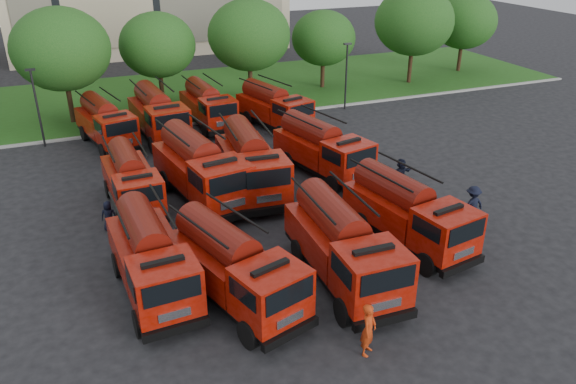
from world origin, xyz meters
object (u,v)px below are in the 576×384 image
at_px(fire_truck_1, 234,267).
at_px(fire_truck_5, 200,168).
at_px(fire_truck_0, 151,258).
at_px(fire_truck_11, 274,107).
at_px(firefighter_2, 386,231).
at_px(fire_truck_6, 251,162).
at_px(fire_truck_2, 343,246).
at_px(firefighter_0, 367,353).
at_px(firefighter_5, 399,188).
at_px(firefighter_3, 469,223).
at_px(fire_truck_9, 158,115).
at_px(firefighter_1, 281,318).
at_px(fire_truck_3, 408,212).
at_px(fire_truck_7, 322,149).
at_px(fire_truck_4, 131,180).
at_px(fire_truck_10, 208,105).
at_px(firefighter_4, 111,230).
at_px(fire_truck_8, 106,123).

relative_size(fire_truck_1, fire_truck_5, 0.90).
height_order(fire_truck_0, fire_truck_11, fire_truck_0).
bearing_deg(firefighter_2, fire_truck_6, 7.55).
bearing_deg(fire_truck_2, firefighter_2, 37.97).
bearing_deg(firefighter_0, firefighter_5, 10.92).
distance_m(fire_truck_2, firefighter_2, 5.02).
distance_m(firefighter_0, firefighter_3, 11.05).
distance_m(fire_truck_9, firefighter_5, 16.96).
xyz_separation_m(firefighter_0, firefighter_1, (-2.05, 2.80, 0.00)).
bearing_deg(fire_truck_3, fire_truck_5, 123.72).
distance_m(fire_truck_5, firefighter_5, 10.89).
distance_m(fire_truck_7, firefighter_3, 9.27).
bearing_deg(fire_truck_4, firefighter_3, -30.97).
bearing_deg(firefighter_2, fire_truck_9, -2.69).
bearing_deg(fire_truck_3, fire_truck_10, 92.10).
xyz_separation_m(fire_truck_3, firefighter_5, (2.90, 5.08, -1.56)).
relative_size(fire_truck_2, firefighter_3, 3.68).
distance_m(fire_truck_3, firefighter_0, 7.96).
bearing_deg(firefighter_5, firefighter_3, 96.80).
relative_size(firefighter_0, firefighter_5, 1.13).
bearing_deg(fire_truck_11, firefighter_4, -153.64).
bearing_deg(firefighter_5, fire_truck_3, 54.63).
bearing_deg(fire_truck_9, fire_truck_11, -11.61).
bearing_deg(fire_truck_11, firefighter_5, -92.11).
bearing_deg(firefighter_1, firefighter_2, 52.21).
xyz_separation_m(firefighter_2, firefighter_3, (4.19, -0.82, 0.00)).
bearing_deg(fire_truck_0, fire_truck_2, -19.65).
height_order(fire_truck_4, fire_truck_10, fire_truck_10).
relative_size(firefighter_3, firefighter_4, 1.30).
bearing_deg(firefighter_0, fire_truck_10, 45.07).
bearing_deg(firefighter_4, firefighter_2, 173.48).
bearing_deg(fire_truck_4, fire_truck_2, -58.23).
distance_m(fire_truck_7, firefighter_4, 12.44).
xyz_separation_m(fire_truck_2, fire_truck_4, (-6.87, 10.01, -0.19)).
bearing_deg(fire_truck_10, firefighter_5, -69.00).
bearing_deg(fire_truck_9, fire_truck_1, -97.17).
relative_size(fire_truck_7, fire_truck_10, 1.07).
distance_m(fire_truck_4, firefighter_4, 2.97).
bearing_deg(fire_truck_5, firefighter_3, -42.80).
distance_m(fire_truck_1, firefighter_2, 8.77).
relative_size(fire_truck_0, fire_truck_4, 1.08).
xyz_separation_m(fire_truck_8, firefighter_1, (3.96, -21.17, -1.50)).
relative_size(fire_truck_6, fire_truck_9, 1.02).
xyz_separation_m(firefighter_0, firefighter_4, (-7.15, 12.03, 0.00)).
distance_m(fire_truck_0, fire_truck_9, 17.98).
distance_m(fire_truck_2, firefighter_4, 11.54).
bearing_deg(firefighter_3, fire_truck_7, -63.83).
xyz_separation_m(fire_truck_8, fire_truck_10, (7.13, 1.24, 0.00)).
distance_m(fire_truck_0, firefighter_1, 5.53).
height_order(fire_truck_7, firefighter_2, fire_truck_7).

